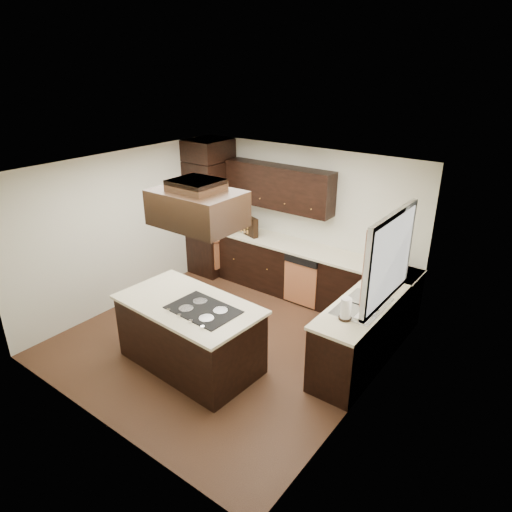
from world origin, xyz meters
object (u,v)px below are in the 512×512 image
object	(u,v)px
oven_column	(211,218)
range_hood	(197,208)
spice_rack	(249,226)
island	(190,335)

from	to	relation	value
oven_column	range_hood	size ratio (longest dim) A/B	2.02
range_hood	spice_rack	size ratio (longest dim) A/B	2.57
range_hood	spice_rack	distance (m)	2.68
island	spice_rack	size ratio (longest dim) A/B	4.44
island	range_hood	bearing A→B (deg)	57.86
oven_column	island	size ratio (longest dim) A/B	1.17
oven_column	island	world-z (taller)	oven_column
oven_column	spice_rack	size ratio (longest dim) A/B	5.18
oven_column	spice_rack	distance (m)	0.91
oven_column	range_hood	xyz separation A→B (m)	(1.88, -2.25, 1.10)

